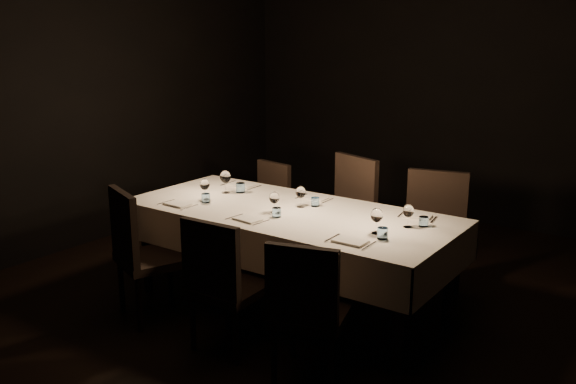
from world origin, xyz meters
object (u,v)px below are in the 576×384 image
Objects in this scene: chair_near_center at (222,279)px; chair_far_center at (344,213)px; chair_far_right at (433,230)px; chair_near_left at (142,248)px; dining_table at (288,219)px; chair_far_left at (267,203)px; chair_near_right at (307,305)px.

chair_near_center is 1.59m from chair_far_center.
chair_near_left is at bearing -146.95° from chair_far_right.
chair_far_left is (-0.85, 0.85, -0.20)m from dining_table.
chair_near_right is 1.66m from chair_far_right.
chair_far_right is (1.56, 1.62, 0.01)m from chair_near_left.
chair_near_right is 1.72m from chair_far_center.
chair_far_left reaches higher than dining_table.
chair_near_left is at bearing -75.32° from chair_far_left.
chair_near_center is 0.65m from chair_near_right.
chair_near_center is 1.92m from chair_far_left.
chair_near_left reaches higher than dining_table.
chair_near_center is 1.05× the size of chair_far_left.
chair_near_left is 1.46m from chair_near_right.
chair_far_left is at bearing 165.97° from chair_far_right.
chair_far_right is (1.67, -0.03, 0.06)m from chair_far_left.
chair_far_center is at bearing -82.80° from chair_near_right.
chair_far_right is at bearing 9.60° from chair_far_left.
chair_far_right reaches higher than dining_table.
chair_far_left is 0.91m from chair_far_center.
chair_near_left reaches higher than chair_near_center.
chair_far_left is at bearing 135.11° from dining_table.
chair_far_right reaches higher than chair_near_left.
dining_table is 2.75× the size of chair_near_center.
dining_table is 2.81× the size of chair_near_right.
chair_near_center is 1.02× the size of chair_near_right.
chair_far_right reaches higher than chair_near_right.
chair_far_center reaches higher than chair_far_left.
chair_near_right is (1.46, -0.04, -0.04)m from chair_near_left.
chair_far_right is at bearing -112.06° from chair_near_left.
chair_near_left is 1.73m from chair_far_center.
chair_near_center is at bearing -15.53° from chair_near_right.
chair_near_center is at bearing -69.94° from chair_far_center.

